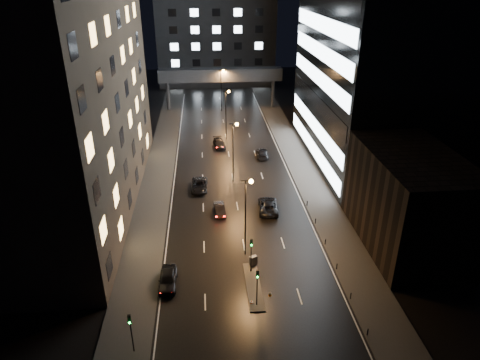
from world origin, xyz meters
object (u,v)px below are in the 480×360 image
(car_away_b, at_px, (220,209))
(car_toward_a, at_px, (268,206))
(car_away_c, at_px, (199,185))
(car_away_d, at_px, (219,143))
(utility_cabinet, at_px, (253,260))
(car_away_a, at_px, (168,279))
(car_toward_b, at_px, (262,153))

(car_away_b, bearing_deg, car_toward_a, -3.07)
(car_away_c, relative_size, car_away_d, 1.08)
(car_away_b, relative_size, utility_cabinet, 3.46)
(car_away_a, relative_size, utility_cabinet, 4.09)
(car_away_c, xyz_separation_m, car_away_d, (3.93, 18.03, -0.02))
(car_away_a, distance_m, car_away_b, 16.27)
(car_away_c, xyz_separation_m, car_toward_b, (11.68, 12.36, -0.02))
(car_away_c, bearing_deg, car_toward_b, 48.61)
(car_away_d, bearing_deg, utility_cabinet, -93.31)
(car_away_d, bearing_deg, car_away_b, -99.13)
(car_away_b, bearing_deg, car_away_c, 105.68)
(car_toward_a, height_order, car_toward_b, car_toward_a)
(car_away_d, relative_size, car_toward_a, 0.87)
(car_away_c, distance_m, car_toward_b, 17.00)
(car_away_b, relative_size, car_away_d, 0.80)
(car_away_a, xyz_separation_m, utility_cabinet, (9.70, 2.59, -0.08))
(car_toward_b, bearing_deg, car_away_d, -32.36)
(car_away_b, bearing_deg, utility_cabinet, -79.56)
(car_away_d, relative_size, utility_cabinet, 4.33)
(car_toward_b, distance_m, utility_cabinet, 32.92)
(car_away_a, height_order, car_toward_a, car_away_a)
(car_away_c, xyz_separation_m, car_toward_a, (9.87, -7.50, 0.05))
(car_away_b, relative_size, car_toward_b, 0.79)
(car_away_a, bearing_deg, car_away_b, 67.83)
(car_away_d, xyz_separation_m, utility_cabinet, (2.32, -38.14, 0.00))
(utility_cabinet, bearing_deg, car_away_b, 81.95)
(car_away_b, xyz_separation_m, car_away_c, (-2.88, 7.71, 0.09))
(car_toward_a, bearing_deg, car_away_b, 6.60)
(car_away_c, relative_size, car_toward_a, 0.93)
(car_away_b, relative_size, car_away_c, 0.74)
(car_away_c, xyz_separation_m, utility_cabinet, (6.25, -20.10, -0.02))
(car_away_c, height_order, car_toward_a, car_toward_a)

